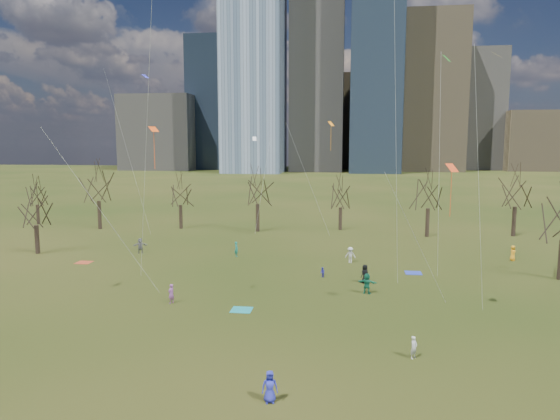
# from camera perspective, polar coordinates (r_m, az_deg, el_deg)

# --- Properties ---
(ground) EXTENTS (500.00, 500.00, 0.00)m
(ground) POSITION_cam_1_polar(r_m,az_deg,el_deg) (34.10, -2.72, -14.45)
(ground) COLOR black
(ground) RESTS_ON ground
(downtown_skyline) EXTENTS (212.50, 78.00, 118.00)m
(downtown_skyline) POSITION_cam_1_polar(r_m,az_deg,el_deg) (243.29, 5.72, 13.74)
(downtown_skyline) COLOR slate
(downtown_skyline) RESTS_ON ground
(bare_tree_row) EXTENTS (113.04, 29.80, 9.50)m
(bare_tree_row) POSITION_cam_1_polar(r_m,az_deg,el_deg) (68.89, 2.67, 2.02)
(bare_tree_row) COLOR black
(bare_tree_row) RESTS_ON ground
(blanket_teal) EXTENTS (1.60, 1.50, 0.03)m
(blanket_teal) POSITION_cam_1_polar(r_m,az_deg,el_deg) (39.50, -4.41, -11.31)
(blanket_teal) COLOR teal
(blanket_teal) RESTS_ON ground
(blanket_navy) EXTENTS (1.60, 1.50, 0.03)m
(blanket_navy) POSITION_cam_1_polar(r_m,az_deg,el_deg) (51.80, 15.00, -6.96)
(blanket_navy) COLOR #263BB5
(blanket_navy) RESTS_ON ground
(blanket_crimson) EXTENTS (1.60, 1.50, 0.03)m
(blanket_crimson) POSITION_cam_1_polar(r_m,az_deg,el_deg) (58.33, -21.50, -5.60)
(blanket_crimson) COLOR #B13E23
(blanket_crimson) RESTS_ON ground
(person_0) EXTENTS (0.89, 0.68, 1.64)m
(person_0) POSITION_cam_1_polar(r_m,az_deg,el_deg) (26.27, -1.18, -19.53)
(person_0) COLOR #292EB4
(person_0) RESTS_ON ground
(person_1) EXTENTS (0.59, 0.59, 1.38)m
(person_1) POSITION_cam_1_polar(r_m,az_deg,el_deg) (31.99, 15.05, -14.91)
(person_1) COLOR silver
(person_1) RESTS_ON ground
(person_5) EXTENTS (1.74, 0.94, 1.79)m
(person_5) POSITION_cam_1_polar(r_m,az_deg,el_deg) (43.85, 9.91, -8.27)
(person_5) COLOR #1A7857
(person_5) RESTS_ON ground
(person_6) EXTENTS (1.00, 1.00, 1.75)m
(person_6) POSITION_cam_1_polar(r_m,az_deg,el_deg) (47.01, 9.68, -7.20)
(person_6) COLOR black
(person_6) RESTS_ON ground
(person_7) EXTENTS (0.59, 0.69, 1.60)m
(person_7) POSITION_cam_1_polar(r_m,az_deg,el_deg) (41.67, -12.33, -9.32)
(person_7) COLOR #A054A8
(person_7) RESTS_ON ground
(person_8) EXTENTS (0.56, 0.61, 1.00)m
(person_8) POSITION_cam_1_polar(r_m,az_deg,el_deg) (48.49, 4.87, -7.12)
(person_8) COLOR #2726A8
(person_8) RESTS_ON ground
(person_9) EXTENTS (1.16, 0.73, 1.71)m
(person_9) POSITION_cam_1_polar(r_m,az_deg,el_deg) (54.66, 8.04, -5.10)
(person_9) COLOR beige
(person_9) RESTS_ON ground
(person_11) EXTENTS (1.74, 1.13, 1.80)m
(person_11) POSITION_cam_1_polar(r_m,az_deg,el_deg) (60.96, -15.67, -3.95)
(person_11) COLOR slate
(person_11) RESTS_ON ground
(person_12) EXTENTS (0.87, 0.99, 1.71)m
(person_12) POSITION_cam_1_polar(r_m,az_deg,el_deg) (60.70, 25.06, -4.48)
(person_12) COLOR orange
(person_12) RESTS_ON ground
(person_13) EXTENTS (0.67, 0.75, 1.72)m
(person_13) POSITION_cam_1_polar(r_m,az_deg,el_deg) (57.27, -5.01, -4.47)
(person_13) COLOR #1C7F6E
(person_13) RESTS_ON ground
(kites_airborne) EXTENTS (65.37, 39.72, 34.25)m
(kites_airborne) POSITION_cam_1_polar(r_m,az_deg,el_deg) (42.76, 6.04, 9.55)
(kites_airborne) COLOR #F85314
(kites_airborne) RESTS_ON ground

